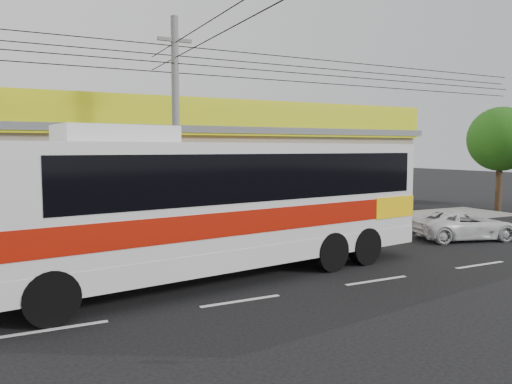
% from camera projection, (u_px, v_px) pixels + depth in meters
% --- Properties ---
extents(ground, '(120.00, 120.00, 0.00)m').
position_uv_depth(ground, '(323.00, 262.00, 15.54)').
color(ground, black).
rests_on(ground, ground).
extents(sidewalk, '(30.00, 3.20, 0.15)m').
position_uv_depth(sidewalk, '(242.00, 231.00, 20.87)').
color(sidewalk, gray).
rests_on(sidewalk, ground).
extents(lane_markings, '(50.00, 0.12, 0.01)m').
position_uv_depth(lane_markings, '(376.00, 281.00, 13.32)').
color(lane_markings, silver).
rests_on(lane_markings, ground).
extents(storefront_building, '(22.60, 9.20, 5.70)m').
position_uv_depth(storefront_building, '(196.00, 173.00, 25.61)').
color(storefront_building, '#A59785').
rests_on(storefront_building, ground).
extents(coach_bus, '(13.43, 4.77, 4.06)m').
position_uv_depth(coach_bus, '(223.00, 198.00, 13.52)').
color(coach_bus, silver).
rests_on(coach_bus, ground).
extents(motorbike_red, '(1.94, 1.43, 0.97)m').
position_uv_depth(motorbike_red, '(138.00, 223.00, 19.30)').
color(motorbike_red, maroon).
rests_on(motorbike_red, sidewalk).
extents(motorbike_dark, '(1.66, 1.07, 0.97)m').
position_uv_depth(motorbike_dark, '(1.00, 237.00, 16.39)').
color(motorbike_dark, black).
rests_on(motorbike_dark, sidewalk).
extents(white_car, '(4.41, 2.89, 1.13)m').
position_uv_depth(white_car, '(465.00, 225.00, 19.35)').
color(white_car, silver).
rests_on(white_car, ground).
extents(utility_pole, '(34.00, 14.00, 8.06)m').
position_uv_depth(utility_pole, '(175.00, 58.00, 17.19)').
color(utility_pole, '#5D5E5B').
rests_on(utility_pole, ground).
extents(tree_near, '(3.50, 3.50, 5.81)m').
position_uv_depth(tree_near, '(503.00, 141.00, 27.26)').
color(tree_near, '#302113').
rests_on(tree_near, ground).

